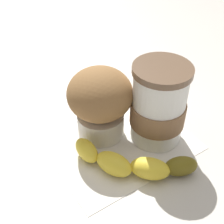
{
  "coord_description": "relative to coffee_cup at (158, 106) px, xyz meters",
  "views": [
    {
      "loc": [
        0.2,
        0.33,
        0.37
      ],
      "look_at": [
        0.0,
        0.0,
        0.05
      ],
      "focal_mm": 50.0,
      "sensor_mm": 36.0,
      "label": 1
    }
  ],
  "objects": [
    {
      "name": "muffin",
      "position": [
        0.07,
        -0.05,
        0.0
      ],
      "size": [
        0.1,
        0.1,
        0.12
      ],
      "color": "white",
      "rests_on": "paper_napkin"
    },
    {
      "name": "coffee_cup",
      "position": [
        0.0,
        0.0,
        0.0
      ],
      "size": [
        0.09,
        0.09,
        0.13
      ],
      "color": "white",
      "rests_on": "paper_napkin"
    },
    {
      "name": "paper_napkin",
      "position": [
        0.06,
        -0.04,
        -0.06
      ],
      "size": [
        0.23,
        0.23,
        0.0
      ],
      "primitive_type": "cube",
      "rotation": [
        0.0,
        0.0,
        0.03
      ],
      "color": "white",
      "rests_on": "ground_plane"
    },
    {
      "name": "ground_plane",
      "position": [
        0.06,
        -0.04,
        -0.07
      ],
      "size": [
        3.0,
        3.0,
        0.0
      ],
      "primitive_type": "plane",
      "color": "beige"
    },
    {
      "name": "banana",
      "position": [
        0.08,
        0.04,
        -0.05
      ],
      "size": [
        0.15,
        0.15,
        0.03
      ],
      "color": "yellow",
      "rests_on": "paper_napkin"
    }
  ]
}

